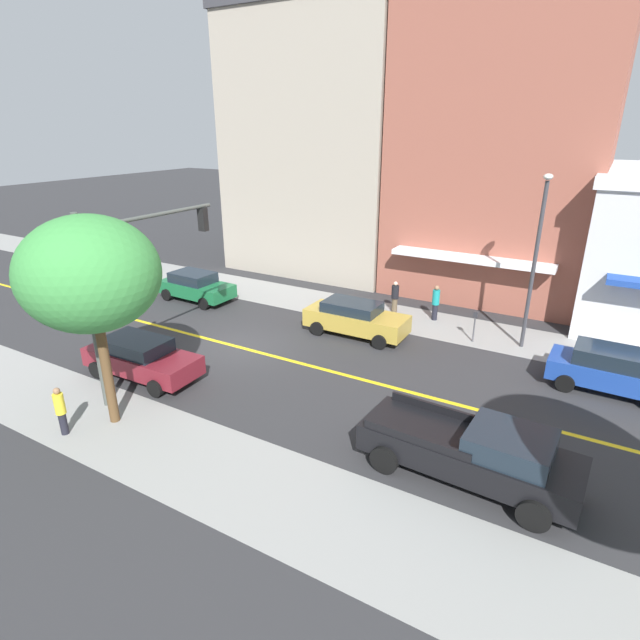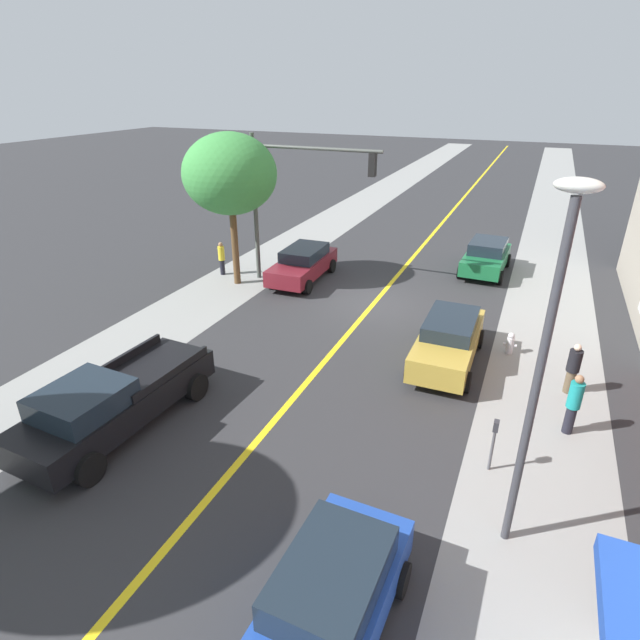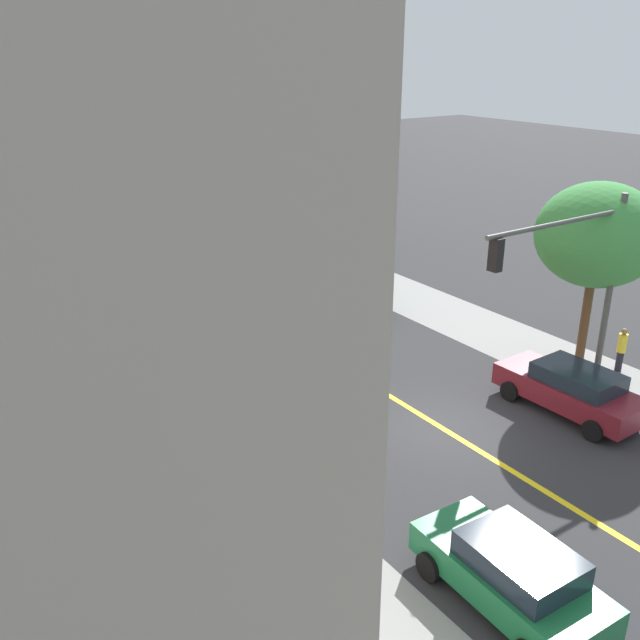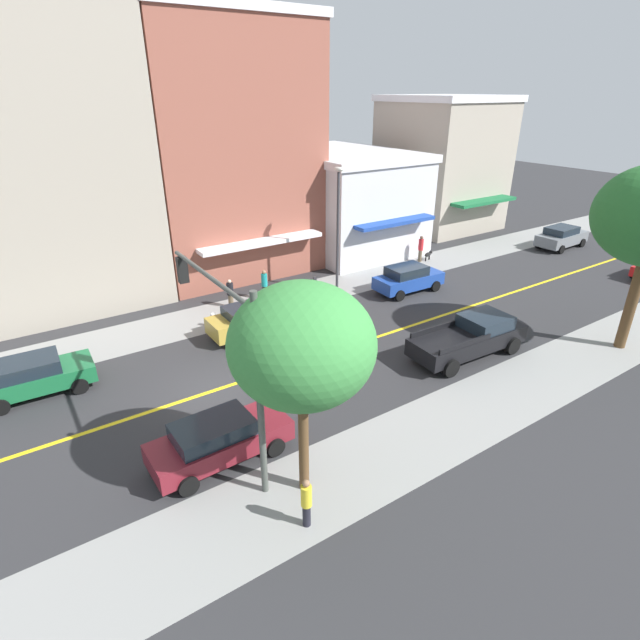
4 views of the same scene
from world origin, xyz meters
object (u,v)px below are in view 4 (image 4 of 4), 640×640
fire_hydrant (213,320)px  maroon_sedan_right_curb (219,439)px  traffic_light_mast (229,339)px  parking_meter (315,285)px  black_pickup_truck (470,337)px  street_lamp (338,218)px  pedestrian_black_shirt (230,293)px  grey_sedan_left_curb (561,237)px  pedestrian_yellow_shirt (306,502)px  street_tree_right_corner (302,345)px  gold_sedan_left_curb (254,318)px  small_dog (428,254)px  blue_sedan_left_curb (408,278)px  pedestrian_red_shirt (421,248)px  green_sedan_left_curb (35,375)px

fire_hydrant → maroon_sedan_right_curb: 10.17m
traffic_light_mast → parking_meter: bearing=-43.9°
fire_hydrant → black_pickup_truck: size_ratio=0.13×
street_lamp → traffic_light_mast: bearing=-47.7°
street_lamp → pedestrian_black_shirt: (-1.22, -6.35, -3.53)m
grey_sedan_left_curb → pedestrian_yellow_shirt: (11.61, -30.26, 0.00)m
street_lamp → pedestrian_yellow_shirt: street_lamp is taller
maroon_sedan_right_curb → grey_sedan_left_curb: size_ratio=1.02×
parking_meter → black_pickup_truck: 9.54m
street_tree_right_corner → gold_sedan_left_curb: bearing=160.9°
small_dog → street_lamp: bearing=172.8°
grey_sedan_left_curb → street_lamp: bearing=170.8°
blue_sedan_left_curb → pedestrian_red_shirt: 5.93m
grey_sedan_left_curb → pedestrian_red_shirt: 11.80m
pedestrian_black_shirt → pedestrian_red_shirt: 14.34m
fire_hydrant → maroon_sedan_right_curb: maroon_sedan_right_curb is taller
pedestrian_black_shirt → grey_sedan_left_curb: bearing=-168.1°
street_tree_right_corner → black_pickup_truck: street_tree_right_corner is taller
parking_meter → grey_sedan_left_curb: 21.27m
grey_sedan_left_curb → pedestrian_yellow_shirt: grey_sedan_left_curb is taller
traffic_light_mast → gold_sedan_left_curb: (-7.84, 4.59, -3.54)m
parking_meter → pedestrian_black_shirt: pedestrian_black_shirt is taller
fire_hydrant → pedestrian_black_shirt: (-1.83, 1.83, 0.46)m
maroon_sedan_right_curb → pedestrian_black_shirt: 12.57m
small_dog → pedestrian_red_shirt: bearing=156.7°
maroon_sedan_right_curb → green_sedan_left_curb: green_sedan_left_curb is taller
street_tree_right_corner → maroon_sedan_right_curb: size_ratio=1.43×
gold_sedan_left_curb → street_tree_right_corner: bearing=-109.6°
fire_hydrant → small_dog: fire_hydrant is taller
traffic_light_mast → black_pickup_truck: bearing=-87.6°
street_tree_right_corner → gold_sedan_left_curb: 11.53m
parking_meter → green_sedan_left_curb: size_ratio=0.33×
black_pickup_truck → pedestrian_red_shirt: 13.37m
maroon_sedan_right_curb → pedestrian_red_shirt: size_ratio=2.51×
grey_sedan_left_curb → small_dog: 11.11m
parking_meter → pedestrian_yellow_shirt: bearing=-34.1°
street_tree_right_corner → black_pickup_truck: size_ratio=1.15×
black_pickup_truck → pedestrian_red_shirt: size_ratio=3.13×
traffic_light_mast → gold_sedan_left_curb: traffic_light_mast is taller
traffic_light_mast → pedestrian_black_shirt: 13.04m
small_dog → blue_sedan_left_curb: bearing=-160.1°
black_pickup_truck → street_lamp: bearing=94.9°
pedestrian_black_shirt → pedestrian_yellow_shirt: pedestrian_black_shirt is taller
gold_sedan_left_curb → street_lamp: bearing=19.6°
traffic_light_mast → grey_sedan_left_curb: size_ratio=1.44×
gold_sedan_left_curb → blue_sedan_left_curb: bearing=-0.8°
green_sedan_left_curb → pedestrian_black_shirt: (-3.64, 9.98, 0.04)m
traffic_light_mast → maroon_sedan_right_curb: (-0.23, -0.55, -3.56)m
street_tree_right_corner → parking_meter: (-12.12, 8.35, -3.96)m
traffic_light_mast → pedestrian_red_shirt: traffic_light_mast is taller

